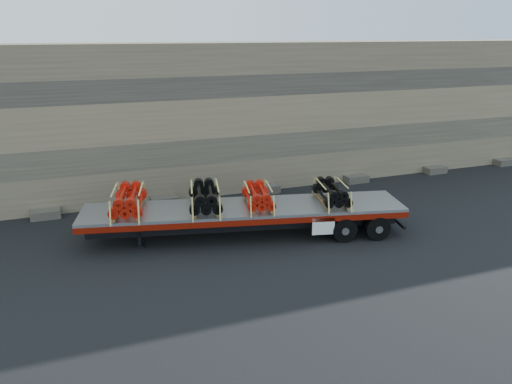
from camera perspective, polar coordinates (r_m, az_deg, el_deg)
ground at (r=19.53m, az=0.85°, el=-4.67°), size 120.00×120.00×0.00m
rock_wall at (r=24.53m, az=-4.68°, el=8.48°), size 44.00×3.00×7.00m
trailer at (r=19.02m, az=-1.34°, el=-3.35°), size 12.28×4.90×1.21m
bundle_front at (r=18.72m, az=-14.39°, el=-1.00°), size 1.64×2.51×0.82m
bundle_midfront at (r=18.58m, az=-5.86°, el=-0.64°), size 1.64×2.52×0.82m
bundle_midrear at (r=18.76m, az=0.25°, el=-0.53°), size 1.44×2.22×0.72m
bundle_rear at (r=19.34m, az=8.62°, el=-0.14°), size 1.47×2.26×0.74m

